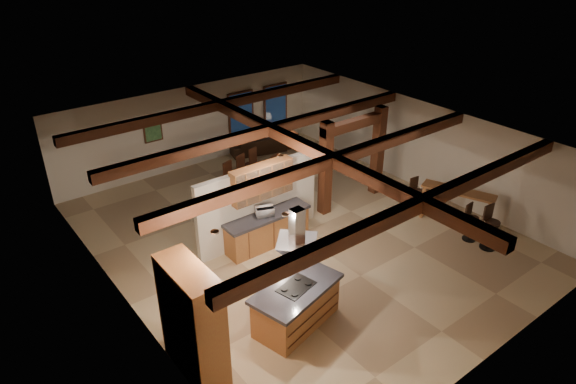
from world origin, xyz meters
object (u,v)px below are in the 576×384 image
at_px(sofa, 258,144).
at_px(bar_counter, 457,201).
at_px(dining_table, 252,181).
at_px(kitchen_island, 296,305).

height_order(sofa, bar_counter, bar_counter).
bearing_deg(bar_counter, dining_table, 122.57).
relative_size(sofa, bar_counter, 1.01).
height_order(kitchen_island, dining_table, kitchen_island).
bearing_deg(sofa, kitchen_island, 74.87).
xyz_separation_m(kitchen_island, dining_table, (2.85, 5.92, -0.22)).
bearing_deg(kitchen_island, bar_counter, 4.45).
bearing_deg(kitchen_island, sofa, 60.25).
bearing_deg(dining_table, sofa, 44.05).
distance_m(dining_table, bar_counter, 6.46).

